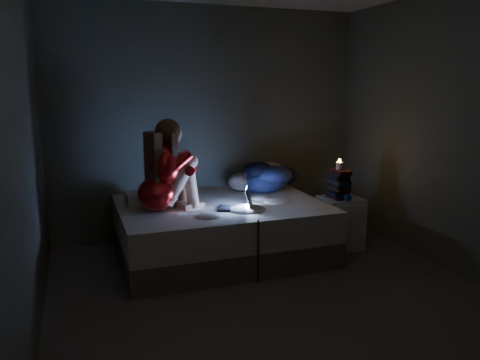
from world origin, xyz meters
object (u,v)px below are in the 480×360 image
nightstand (340,223)px  phone (338,199)px  woman (156,167)px  candle (339,164)px  laptop (235,198)px  bed (221,229)px

nightstand → phone: (-0.07, -0.06, 0.28)m
woman → phone: size_ratio=6.26×
candle → phone: candle is taller
woman → laptop: bearing=-26.1°
bed → nightstand: bearing=-9.8°
laptop → candle: (1.19, 0.08, 0.25)m
woman → candle: size_ratio=10.95×
nightstand → candle: (-0.03, 0.01, 0.64)m
nightstand → candle: 0.64m
bed → candle: (1.24, -0.21, 0.64)m
nightstand → candle: bearing=159.4°
laptop → phone: laptop is taller
woman → phone: woman is taller
bed → nightstand: (1.27, -0.22, -0.00)m
bed → phone: 1.26m
bed → nightstand: 1.29m
laptop → candle: candle is taller
bed → nightstand: size_ratio=3.65×
woman → nightstand: size_ratio=1.58×
candle → phone: (-0.04, -0.07, -0.36)m
woman → nightstand: (1.94, -0.05, -0.72)m
bed → laptop: laptop is taller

